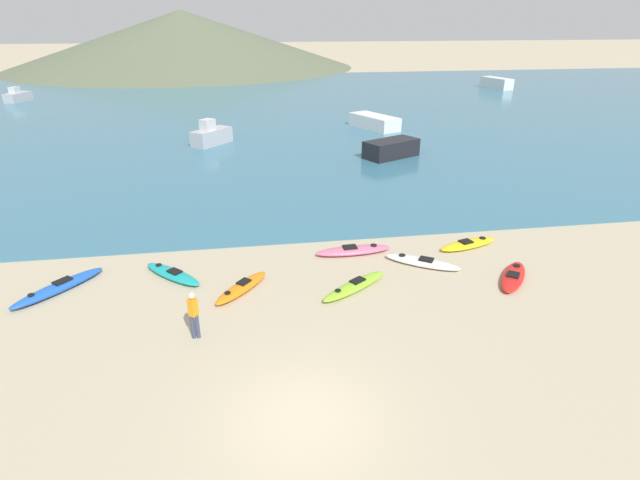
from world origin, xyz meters
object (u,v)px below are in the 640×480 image
person_near_foreground (193,312)px  moored_boat_1 (391,149)px  moored_boat_0 (18,96)px  kayak_on_sand_1 (242,287)px  moored_boat_3 (374,122)px  kayak_on_sand_3 (355,286)px  moored_boat_2 (211,135)px  kayak_on_sand_2 (353,250)px  kayak_on_sand_7 (513,277)px  kayak_on_sand_0 (59,287)px  kayak_on_sand_5 (173,274)px  moored_boat_4 (496,83)px  kayak_on_sand_4 (422,262)px  kayak_on_sand_6 (468,244)px

person_near_foreground → moored_boat_1: size_ratio=0.38×
person_near_foreground → moored_boat_0: bearing=114.8°
kayak_on_sand_1 → moored_boat_3: moored_boat_3 is taller
kayak_on_sand_3 → moored_boat_2: size_ratio=0.87×
kayak_on_sand_2 → kayak_on_sand_7: kayak_on_sand_2 is taller
moored_boat_3 → moored_boat_2: bearing=-163.9°
kayak_on_sand_0 → person_near_foreground: 6.21m
kayak_on_sand_5 → moored_boat_2: 21.27m
person_near_foreground → moored_boat_0: size_ratio=0.45×
kayak_on_sand_0 → person_near_foreground: size_ratio=1.92×
kayak_on_sand_1 → moored_boat_4: size_ratio=0.49×
kayak_on_sand_2 → kayak_on_sand_3: kayak_on_sand_2 is taller
moored_boat_2 → kayak_on_sand_0: bearing=-101.7°
kayak_on_sand_4 → person_near_foreground: size_ratio=1.83×
kayak_on_sand_3 → moored_boat_4: size_ratio=0.57×
kayak_on_sand_7 → person_near_foreground: person_near_foreground is taller
kayak_on_sand_5 → moored_boat_2: bearing=88.3°
kayak_on_sand_6 → moored_boat_3: moored_boat_3 is taller
kayak_on_sand_0 → moored_boat_0: (-18.27, 46.76, 0.47)m
kayak_on_sand_1 → moored_boat_2: moored_boat_2 is taller
kayak_on_sand_3 → moored_boat_0: bearing=120.7°
kayak_on_sand_7 → moored_boat_4: size_ratio=0.51×
kayak_on_sand_1 → kayak_on_sand_2: (4.58, 2.38, 0.00)m
kayak_on_sand_5 → moored_boat_3: (14.34, 25.20, 0.47)m
kayak_on_sand_3 → moored_boat_1: bearing=69.7°
kayak_on_sand_0 → kayak_on_sand_5: (3.86, 0.45, -0.03)m
kayak_on_sand_6 → kayak_on_sand_2: bearing=179.0°
kayak_on_sand_5 → moored_boat_3: size_ratio=0.48×
kayak_on_sand_1 → moored_boat_3: bearing=66.1°
kayak_on_sand_0 → moored_boat_0: 50.21m
kayak_on_sand_3 → moored_boat_0: (-28.64, 48.29, 0.48)m
kayak_on_sand_7 → moored_boat_0: size_ratio=0.74×
kayak_on_sand_0 → kayak_on_sand_7: size_ratio=1.17×
kayak_on_sand_6 → moored_boat_1: bearing=86.4°
moored_boat_2 → moored_boat_4: size_ratio=0.66×
kayak_on_sand_1 → kayak_on_sand_3: bearing=-7.5°
kayak_on_sand_7 → moored_boat_0: (-34.61, 48.48, 0.50)m
kayak_on_sand_2 → moored_boat_0: size_ratio=0.91×
moored_boat_3 → kayak_on_sand_7: bearing=-93.9°
kayak_on_sand_4 → moored_boat_2: size_ratio=0.87×
kayak_on_sand_3 → kayak_on_sand_4: kayak_on_sand_3 is taller
kayak_on_sand_6 → moored_boat_3: bearing=84.7°
kayak_on_sand_7 → moored_boat_4: (24.93, 50.59, 0.62)m
kayak_on_sand_0 → moored_boat_4: 63.97m
kayak_on_sand_2 → person_near_foreground: (-5.99, -5.01, 0.75)m
kayak_on_sand_3 → moored_boat_1: 18.65m
moored_boat_2 → moored_boat_1: bearing=-24.9°
moored_boat_4 → kayak_on_sand_1: bearing=-125.0°
kayak_on_sand_3 → kayak_on_sand_4: size_ratio=0.99×
kayak_on_sand_1 → kayak_on_sand_3: size_ratio=0.86×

